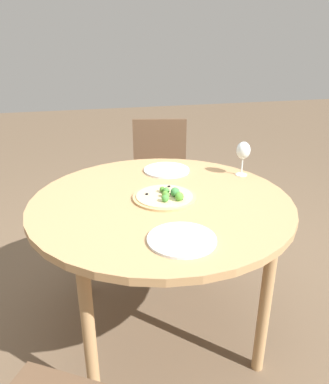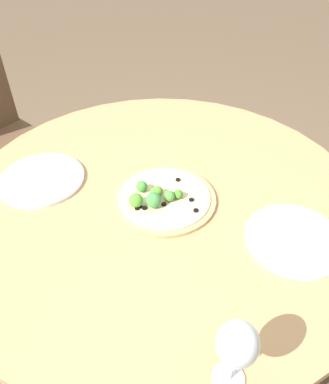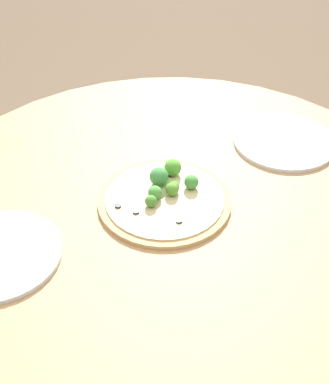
# 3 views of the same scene
# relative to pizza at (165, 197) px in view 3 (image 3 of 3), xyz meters

# --- Properties ---
(dining_table) EXTENTS (1.16, 1.16, 0.71)m
(dining_table) POSITION_rel_pizza_xyz_m (0.02, 0.00, -0.08)
(dining_table) COLOR tan
(dining_table) RESTS_ON ground_plane
(pizza) EXTENTS (0.29, 0.29, 0.06)m
(pizza) POSITION_rel_pizza_xyz_m (0.00, 0.00, 0.00)
(pizza) COLOR tan
(pizza) RESTS_ON dining_table
(plate_near) EXTENTS (0.25, 0.25, 0.01)m
(plate_near) POSITION_rel_pizza_xyz_m (0.03, 0.37, -0.01)
(plate_near) COLOR silver
(plate_near) RESTS_ON dining_table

